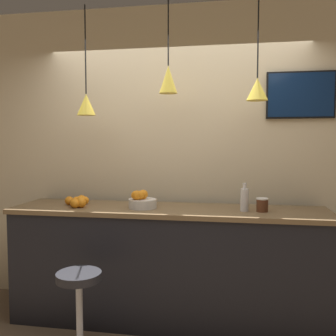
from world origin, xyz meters
The scene contains 11 objects.
back_wall centered at (0.00, 1.13, 1.45)m, with size 8.00×0.06×2.90m.
service_counter centered at (0.00, 0.69, 0.51)m, with size 2.75×0.64×1.02m.
bar_stool centered at (-0.56, 0.05, 0.39)m, with size 0.44×0.44×0.63m.
fruit_bowl centered at (-0.22, 0.64, 1.08)m, with size 0.25×0.25×0.16m.
orange_pile centered at (-0.81, 0.65, 1.06)m, with size 0.25×0.28×0.09m.
juice_bottle centered at (0.65, 0.65, 1.12)m, with size 0.07×0.07×0.24m.
spread_jar centered at (0.80, 0.65, 1.07)m, with size 0.10×0.10×0.11m.
pendant_lamp_left centered at (-0.75, 0.71, 1.94)m, with size 0.17×0.17×0.97m.
pendant_lamp_middle centered at (0.00, 0.71, 2.13)m, with size 0.16×0.16×0.79m.
pendant_lamp_right centered at (0.75, 0.71, 2.03)m, with size 0.18×0.18×0.87m.
mounted_tv centered at (1.15, 1.07, 2.02)m, with size 0.60×0.04×0.42m.
Camera 1 is at (0.55, -2.49, 1.59)m, focal length 40.00 mm.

